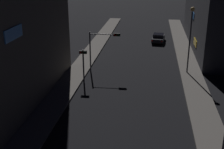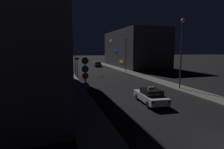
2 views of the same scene
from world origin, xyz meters
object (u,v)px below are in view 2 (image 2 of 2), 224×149
Objects in this scene: street_lamp_near_block at (182,43)px; far_car at (98,64)px; taxi at (151,96)px; traffic_light_left_kerb at (77,63)px; street_lamp_far_block at (126,49)px; sign_pole_left at (85,78)px; traffic_light_overhead at (82,57)px.

far_car is at bearing 95.64° from street_lamp_near_block.
street_lamp_near_block is (6.62, 4.41, 5.19)m from taxi.
taxi is 0.52× the size of street_lamp_near_block.
street_lamp_far_block reaches higher than traffic_light_left_kerb.
street_lamp_far_block is (6.56, 23.42, 4.40)m from taxi.
taxi is 24.72m from street_lamp_far_block.
street_lamp_far_block is at bearing 90.17° from street_lamp_near_block.
street_lamp_near_block reaches higher than sign_pole_left.
taxi is at bearing -105.65° from street_lamp_far_block.
taxi is 6.43m from sign_pole_left.
taxi is at bearing -5.52° from sign_pole_left.
sign_pole_left is (-2.65, -22.03, -0.83)m from traffic_light_overhead.
traffic_light_left_kerb is at bearing -113.18° from far_car.
far_car is 1.08× the size of sign_pole_left.
street_lamp_near_block is (3.32, -33.60, 5.19)m from far_car.
traffic_light_left_kerb is (-8.14, -19.02, 1.92)m from far_car.
far_car is (3.30, 38.01, -0.00)m from taxi.
sign_pole_left reaches higher than traffic_light_left_kerb.
street_lamp_far_block is (3.26, -14.59, 4.41)m from far_car.
street_lamp_near_block is 19.03m from street_lamp_far_block.
street_lamp_far_block is (12.66, 22.83, 2.46)m from sign_pole_left.
traffic_light_left_kerb is at bearing 128.16° from street_lamp_near_block.
far_car is 38.63m from sign_pole_left.
sign_pole_left is (-9.40, -37.42, 1.95)m from far_car.
far_car is 34.16m from street_lamp_near_block.
sign_pole_left reaches higher than far_car.
street_lamp_far_block reaches higher than traffic_light_overhead.
traffic_light_overhead is at bearing 98.67° from taxi.
street_lamp_near_block is at bearing -61.06° from traffic_light_overhead.
traffic_light_overhead is at bearing -175.39° from street_lamp_far_block.
street_lamp_far_block is (-0.06, 19.01, -0.79)m from street_lamp_near_block.
far_car is 20.77m from traffic_light_left_kerb.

